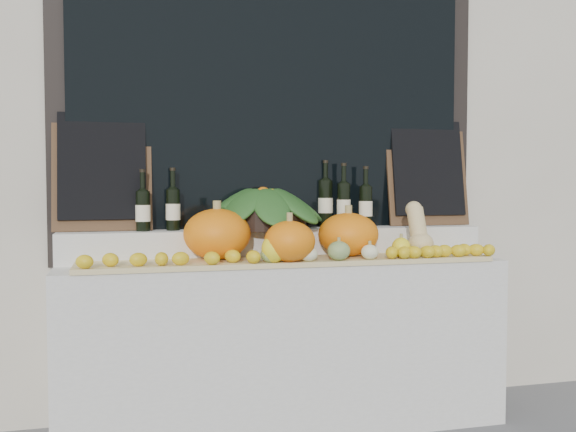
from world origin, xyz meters
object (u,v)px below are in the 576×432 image
(butternut_squash, at_px, (418,231))
(wine_bottle_tall, at_px, (325,203))
(produce_bowl, at_px, (263,208))
(pumpkin_left, at_px, (217,234))
(pumpkin_right, at_px, (348,234))

(butternut_squash, distance_m, wine_bottle_tall, 0.55)
(produce_bowl, distance_m, wine_bottle_tall, 0.39)
(pumpkin_left, bearing_deg, produce_bowl, 34.31)
(wine_bottle_tall, bearing_deg, produce_bowl, -167.56)
(wine_bottle_tall, bearing_deg, butternut_squash, -39.05)
(pumpkin_right, height_order, produce_bowl, produce_bowl)
(pumpkin_right, distance_m, wine_bottle_tall, 0.33)
(pumpkin_right, xyz_separation_m, wine_bottle_tall, (-0.03, 0.29, 0.16))
(butternut_squash, height_order, wine_bottle_tall, wine_bottle_tall)
(pumpkin_left, xyz_separation_m, butternut_squash, (1.07, -0.06, -0.00))
(butternut_squash, relative_size, produce_bowl, 0.40)
(pumpkin_left, height_order, produce_bowl, produce_bowl)
(pumpkin_left, xyz_separation_m, produce_bowl, (0.28, 0.19, 0.12))
(pumpkin_right, bearing_deg, produce_bowl, 153.05)
(pumpkin_right, distance_m, produce_bowl, 0.48)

